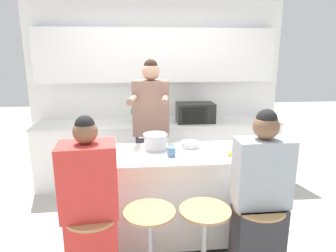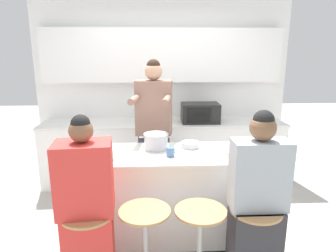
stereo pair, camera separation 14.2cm
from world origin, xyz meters
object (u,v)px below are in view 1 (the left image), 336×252
bar_stool_rightmost (256,239)px  fruit_bowl (190,144)px  coffee_cup_near (111,156)px  microwave (195,113)px  bar_stool_center_right (204,242)px  person_cooking (152,137)px  kitchen_island (169,196)px  coffee_cup_far (171,152)px  bar_stool_center_left (150,244)px  person_seated_near (259,207)px  cooking_pot (156,141)px  banana_bunch (233,153)px  bar_stool_leftmost (94,249)px  potted_plant (138,113)px  person_wrapped_blanket (91,214)px

bar_stool_rightmost → fruit_bowl: (-0.42, 0.83, 0.56)m
coffee_cup_near → microwave: bearing=55.5°
bar_stool_center_right → person_cooking: bearing=104.6°
kitchen_island → coffee_cup_far: coffee_cup_far is taller
bar_stool_center_left → person_cooking: person_cooking is taller
person_seated_near → bar_stool_rightmost: bearing=-120.4°
cooking_pot → bar_stool_center_left: bearing=-97.3°
kitchen_island → bar_stool_center_right: (0.22, -0.67, -0.07)m
bar_stool_center_left → banana_bunch: size_ratio=4.51×
kitchen_island → bar_stool_rightmost: bearing=-46.2°
person_seated_near → fruit_bowl: (-0.43, 0.80, 0.29)m
person_seated_near → cooking_pot: (-0.78, 0.77, 0.34)m
kitchen_island → cooking_pot: bearing=133.5°
bar_stool_leftmost → bar_stool_center_left: 0.43m
coffee_cup_near → potted_plant: potted_plant is taller
bar_stool_rightmost → person_wrapped_blanket: size_ratio=0.48×
bar_stool_center_left → potted_plant: size_ratio=2.65×
fruit_bowl → potted_plant: potted_plant is taller
bar_stool_rightmost → potted_plant: (-0.94, 2.09, 0.65)m
cooking_pot → banana_bunch: 0.76m
coffee_cup_far → person_wrapped_blanket: bearing=-140.9°
person_cooking → potted_plant: person_cooking is taller
bar_stool_center_right → bar_stool_leftmost: bearing=-179.9°
bar_stool_center_right → bar_stool_rightmost: bearing=-0.9°
kitchen_island → banana_bunch: 0.77m
bar_stool_center_left → bar_stool_center_right: 0.43m
person_wrapped_blanket → microwave: size_ratio=2.77×
microwave → person_seated_near: bearing=-85.9°
bar_stool_rightmost → potted_plant: bearing=114.1°
kitchen_island → person_cooking: (-0.13, 0.67, 0.43)m
person_cooking → cooking_pot: bearing=-80.2°
bar_stool_center_left → person_wrapped_blanket: (-0.44, 0.00, 0.29)m
bar_stool_leftmost → coffee_cup_far: coffee_cup_far is taller
bar_stool_center_left → fruit_bowl: size_ratio=3.73×
person_cooking → coffee_cup_far: person_cooking is taller
bar_stool_leftmost → microwave: 2.44m
bar_stool_leftmost → coffee_cup_near: size_ratio=6.20×
bar_stool_center_left → bar_stool_center_right: (0.43, -0.02, 0.00)m
fruit_bowl → microwave: 1.25m
coffee_cup_far → bar_stool_rightmost: bearing=-42.2°
kitchen_island → person_wrapped_blanket: size_ratio=1.12×
person_seated_near → potted_plant: 2.30m
bar_stool_center_right → banana_bunch: 0.85m
bar_stool_center_left → fruit_bowl: 1.08m
person_seated_near → bar_stool_center_left: bearing=-179.9°
person_wrapped_blanket → coffee_cup_near: person_wrapped_blanket is taller
person_seated_near → potted_plant: (-0.95, 2.06, 0.37)m
bar_stool_center_right → cooking_pot: size_ratio=2.07×
person_cooking → fruit_bowl: size_ratio=9.72×
bar_stool_leftmost → banana_bunch: size_ratio=4.51×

